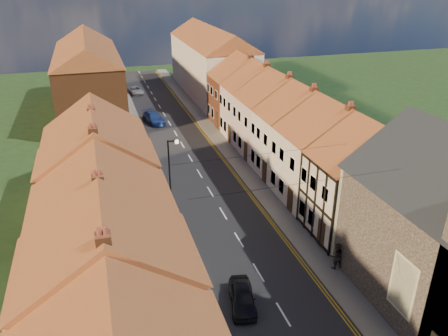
# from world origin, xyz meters

# --- Properties ---
(road) EXTENTS (7.00, 90.00, 0.02)m
(road) POSITION_xyz_m (0.00, 30.00, 0.01)
(road) COLOR black
(road) RESTS_ON ground
(pavement_left) EXTENTS (1.80, 90.00, 0.12)m
(pavement_left) POSITION_xyz_m (-4.40, 30.00, 0.06)
(pavement_left) COLOR gray
(pavement_left) RESTS_ON ground
(pavement_right) EXTENTS (1.80, 90.00, 0.12)m
(pavement_right) POSITION_xyz_m (4.40, 30.00, 0.06)
(pavement_right) COLOR gray
(pavement_right) RESTS_ON ground
(cottage_r_tudor) EXTENTS (8.30, 5.20, 9.00)m
(cottage_r_tudor) POSITION_xyz_m (9.27, 12.70, 4.47)
(cottage_r_tudor) COLOR #BFB2A1
(cottage_r_tudor) RESTS_ON ground
(cottage_r_white_near) EXTENTS (8.30, 6.00, 9.00)m
(cottage_r_white_near) POSITION_xyz_m (9.30, 18.10, 4.47)
(cottage_r_white_near) COLOR #BFB2A1
(cottage_r_white_near) RESTS_ON ground
(cottage_r_cream_mid) EXTENTS (8.30, 5.20, 9.00)m
(cottage_r_cream_mid) POSITION_xyz_m (9.30, 23.50, 4.48)
(cottage_r_cream_mid) COLOR #BFB2A1
(cottage_r_cream_mid) RESTS_ON ground
(cottage_r_pink) EXTENTS (8.30, 6.00, 9.00)m
(cottage_r_pink) POSITION_xyz_m (9.30, 28.90, 4.47)
(cottage_r_pink) COLOR #B89B92
(cottage_r_pink) RESTS_ON ground
(cottage_r_white_far) EXTENTS (8.30, 5.20, 9.00)m
(cottage_r_white_far) POSITION_xyz_m (9.30, 34.30, 4.48)
(cottage_r_white_far) COLOR #B89B92
(cottage_r_white_far) RESTS_ON ground
(cottage_r_cream_far) EXTENTS (8.30, 6.00, 9.00)m
(cottage_r_cream_far) POSITION_xyz_m (9.30, 39.70, 4.47)
(cottage_r_cream_far) COLOR brown
(cottage_r_cream_far) RESTS_ON ground
(cottage_l_cream) EXTENTS (8.30, 6.30, 9.10)m
(cottage_l_cream) POSITION_xyz_m (-9.30, 5.55, 4.52)
(cottage_l_cream) COLOR #BFB2A1
(cottage_l_cream) RESTS_ON ground
(cottage_l_white) EXTENTS (8.30, 6.90, 8.80)m
(cottage_l_white) POSITION_xyz_m (-9.30, 11.95, 4.37)
(cottage_l_white) COLOR white
(cottage_l_white) RESTS_ON ground
(cottage_l_brick_mid) EXTENTS (8.30, 5.70, 9.10)m
(cottage_l_brick_mid) POSITION_xyz_m (-9.30, 18.05, 4.53)
(cottage_l_brick_mid) COLOR brown
(cottage_l_brick_mid) RESTS_ON ground
(cottage_l_pink) EXTENTS (8.30, 6.30, 8.80)m
(cottage_l_pink) POSITION_xyz_m (-9.30, 23.85, 4.37)
(cottage_l_pink) COLOR #B89B92
(cottage_l_pink) RESTS_ON ground
(block_right_far) EXTENTS (8.30, 24.20, 10.50)m
(block_right_far) POSITION_xyz_m (9.30, 55.00, 5.29)
(block_right_far) COLOR #BFB2A1
(block_right_far) RESTS_ON ground
(block_left_far) EXTENTS (8.30, 24.20, 10.50)m
(block_left_far) POSITION_xyz_m (-9.30, 50.00, 5.29)
(block_left_far) COLOR brown
(block_left_far) RESTS_ON ground
(lamppost) EXTENTS (0.88, 0.15, 6.00)m
(lamppost) POSITION_xyz_m (-3.81, 20.00, 3.54)
(lamppost) COLOR black
(lamppost) RESTS_ON pavement_left
(car_near) EXTENTS (2.15, 3.81, 1.22)m
(car_near) POSITION_xyz_m (-2.04, 7.42, 0.61)
(car_near) COLOR black
(car_near) RESTS_ON ground
(car_far) EXTENTS (2.87, 4.90, 1.33)m
(car_far) POSITION_xyz_m (-1.87, 42.80, 0.67)
(car_far) COLOR navy
(car_far) RESTS_ON ground
(car_distant) EXTENTS (2.54, 4.28, 1.11)m
(car_distant) POSITION_xyz_m (-2.51, 58.19, 0.56)
(car_distant) COLOR silver
(car_distant) RESTS_ON ground
(pedestrian_left) EXTENTS (0.67, 0.51, 1.65)m
(pedestrian_left) POSITION_xyz_m (-5.10, 5.15, 0.94)
(pedestrian_left) COLOR black
(pedestrian_left) RESTS_ON pavement_left
(pedestrian_right) EXTENTS (0.92, 0.73, 1.86)m
(pedestrian_right) POSITION_xyz_m (5.01, 8.88, 1.05)
(pedestrian_right) COLOR black
(pedestrian_right) RESTS_ON pavement_right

